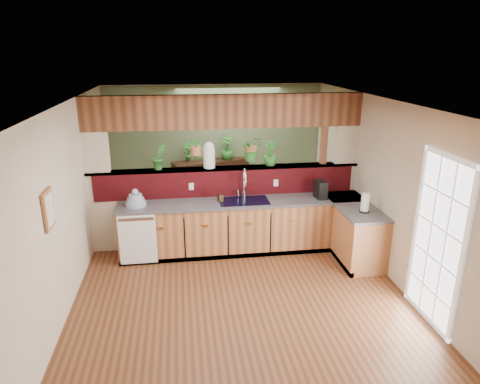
{
  "coord_description": "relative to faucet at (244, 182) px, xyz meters",
  "views": [
    {
      "loc": [
        -0.76,
        -5.62,
        3.28
      ],
      "look_at": [
        0.15,
        0.7,
        1.15
      ],
      "focal_mm": 32.0,
      "sensor_mm": 36.0,
      "label": 1
    }
  ],
  "objects": [
    {
      "name": "shelving_console",
      "position": [
        -0.4,
        2.12,
        -0.68
      ],
      "size": [
        1.67,
        0.9,
        1.08
      ],
      "primitive_type": "cube",
      "rotation": [
        0.0,
        0.0,
        0.31
      ],
      "color": "black",
      "rests_on": "ground"
    },
    {
      "name": "sage_backwall",
      "position": [
        -0.27,
        2.35,
        0.12
      ],
      "size": [
        4.55,
        0.02,
        2.55
      ],
      "primitive_type": "cube",
      "color": "#5A6F4C",
      "rests_on": "ground"
    },
    {
      "name": "ceiling",
      "position": [
        -0.27,
        -1.13,
        1.42
      ],
      "size": [
        4.6,
        7.0,
        0.01
      ],
      "primitive_type": "cube",
      "color": "brown",
      "rests_on": "ground"
    },
    {
      "name": "dishwasher",
      "position": [
        -1.75,
        -0.46,
        -0.72
      ],
      "size": [
        0.58,
        0.03,
        0.82
      ],
      "color": "white",
      "rests_on": "ground"
    },
    {
      "name": "pass_through_ledge",
      "position": [
        -0.27,
        0.22,
        0.19
      ],
      "size": [
        4.6,
        0.21,
        0.04
      ],
      "primitive_type": "cube",
      "color": "brown",
      "rests_on": "ground"
    },
    {
      "name": "paper_towel",
      "position": [
        1.74,
        -0.92,
        -0.13
      ],
      "size": [
        0.15,
        0.15,
        0.32
      ],
      "color": "black",
      "rests_on": "countertop"
    },
    {
      "name": "soap_dispenser",
      "position": [
        -0.41,
        -0.12,
        -0.19
      ],
      "size": [
        0.1,
        0.11,
        0.18
      ],
      "primitive_type": "imported",
      "rotation": [
        0.0,
        0.0,
        0.42
      ],
      "color": "#342513",
      "rests_on": "countertop"
    },
    {
      "name": "ground",
      "position": [
        -0.27,
        -1.13,
        -1.18
      ],
      "size": [
        4.6,
        7.0,
        0.01
      ],
      "primitive_type": "cube",
      "color": "brown",
      "rests_on": "ground"
    },
    {
      "name": "hanging_plant_b",
      "position": [
        0.16,
        0.22,
        0.69
      ],
      "size": [
        0.47,
        0.44,
        0.53
      ],
      "color": "brown",
      "rests_on": "header_beam"
    },
    {
      "name": "header_beam",
      "position": [
        -0.27,
        0.22,
        1.15
      ],
      "size": [
        4.6,
        0.15,
        0.55
      ],
      "primitive_type": "cube",
      "color": "brown",
      "rests_on": "ground"
    },
    {
      "name": "coffee_maker",
      "position": [
        1.28,
        -0.2,
        -0.14
      ],
      "size": [
        0.16,
        0.27,
        0.3
      ],
      "rotation": [
        0.0,
        0.0,
        0.09
      ],
      "color": "black",
      "rests_on": "countertop"
    },
    {
      "name": "french_door",
      "position": [
        2.0,
        -2.43,
        -0.13
      ],
      "size": [
        0.06,
        1.02,
        2.16
      ],
      "primitive_type": "cube",
      "color": "white",
      "rests_on": "ground"
    },
    {
      "name": "pass_through_partition",
      "position": [
        -0.24,
        0.22,
        0.01
      ],
      "size": [
        4.6,
        0.21,
        2.6
      ],
      "color": "beige",
      "rests_on": "ground"
    },
    {
      "name": "faucet",
      "position": [
        0.0,
        0.0,
        0.0
      ],
      "size": [
        0.22,
        0.23,
        0.52
      ],
      "color": "#B7B7B2",
      "rests_on": "countertop"
    },
    {
      "name": "wall_right",
      "position": [
        2.03,
        -1.13,
        0.12
      ],
      "size": [
        0.02,
        7.0,
        2.6
      ],
      "primitive_type": "cube",
      "color": "beige",
      "rests_on": "ground"
    },
    {
      "name": "framed_print",
      "position": [
        -2.55,
        -1.93,
        0.37
      ],
      "size": [
        0.04,
        0.35,
        0.45
      ],
      "color": "#975B34",
      "rests_on": "wall_left"
    },
    {
      "name": "wall_front",
      "position": [
        -0.27,
        -4.63,
        0.12
      ],
      "size": [
        4.6,
        0.02,
        2.6
      ],
      "primitive_type": "cube",
      "color": "beige",
      "rests_on": "ground"
    },
    {
      "name": "ledge_plant_left",
      "position": [
        -1.38,
        0.22,
        0.43
      ],
      "size": [
        0.28,
        0.25,
        0.43
      ],
      "primitive_type": "imported",
      "rotation": [
        0.0,
        0.0,
        0.29
      ],
      "color": "#256323",
      "rests_on": "pass_through_ledge"
    },
    {
      "name": "ledge_plant_right",
      "position": [
        0.49,
        0.22,
        0.42
      ],
      "size": [
        0.26,
        0.26,
        0.42
      ],
      "primitive_type": "imported",
      "rotation": [
        0.0,
        0.0,
        -0.13
      ],
      "color": "#256323",
      "rests_on": "pass_through_ledge"
    },
    {
      "name": "shelf_plant_a",
      "position": [
        -0.88,
        2.12,
        0.07
      ],
      "size": [
        0.24,
        0.18,
        0.42
      ],
      "primitive_type": "imported",
      "rotation": [
        0.0,
        0.0,
        -0.15
      ],
      "color": "#256323",
      "rests_on": "shelving_console"
    },
    {
      "name": "floor_plant",
      "position": [
        0.51,
        1.45,
        -0.76
      ],
      "size": [
        0.94,
        0.88,
        0.83
      ],
      "primitive_type": "imported",
      "rotation": [
        0.0,
        0.0,
        -0.38
      ],
      "color": "#256323",
      "rests_on": "ground"
    },
    {
      "name": "dish_stack",
      "position": [
        -1.77,
        -0.14,
        -0.19
      ],
      "size": [
        0.33,
        0.33,
        0.29
      ],
      "color": "#96A4C2",
      "rests_on": "countertop"
    },
    {
      "name": "navy_sink",
      "position": [
        -0.02,
        -0.15,
        -0.36
      ],
      "size": [
        0.82,
        0.5,
        0.18
      ],
      "color": "black",
      "rests_on": "countertop"
    },
    {
      "name": "glass_jar",
      "position": [
        -0.56,
        0.22,
        0.43
      ],
      "size": [
        0.2,
        0.2,
        0.44
      ],
      "color": "silver",
      "rests_on": "pass_through_ledge"
    },
    {
      "name": "wall_back",
      "position": [
        -0.27,
        2.37,
        0.12
      ],
      "size": [
        4.6,
        0.02,
        2.6
      ],
      "primitive_type": "cube",
      "color": "beige",
      "rests_on": "ground"
    },
    {
      "name": "hanging_plant_a",
      "position": [
        -0.77,
        0.22,
        0.66
      ],
      "size": [
        0.22,
        0.19,
        0.48
      ],
      "color": "brown",
      "rests_on": "header_beam"
    },
    {
      "name": "countertop",
      "position": [
        0.56,
        -0.26,
        -0.73
      ],
      "size": [
        4.14,
        1.52,
        0.9
      ],
      "color": "#975B34",
      "rests_on": "ground"
    },
    {
      "name": "wall_left",
      "position": [
        -2.57,
        -1.13,
        0.12
      ],
      "size": [
        0.02,
        7.0,
        2.6
      ],
      "primitive_type": "cube",
      "color": "beige",
      "rests_on": "ground"
    },
    {
      "name": "shelf_plant_b",
      "position": [
        -0.04,
        2.12,
        0.11
      ],
      "size": [
        0.31,
        0.31,
        0.5
      ],
      "primitive_type": "imported",
      "rotation": [
        0.0,
        0.0,
        0.12
      ],
      "color": "#256323",
      "rests_on": "shelving_console"
    }
  ]
}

